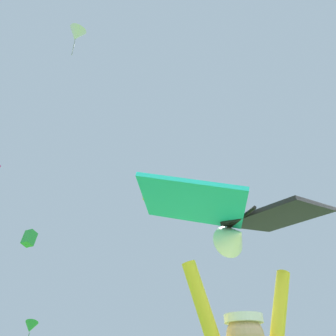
# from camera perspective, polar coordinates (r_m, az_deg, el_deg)

# --- Properties ---
(held_stunt_kite) EXTENTS (1.59, 0.84, 0.38)m
(held_stunt_kite) POSITION_cam_1_polar(r_m,az_deg,el_deg) (2.53, 11.36, -8.19)
(held_stunt_kite) COLOR black
(distant_kite_green_far_center) EXTENTS (0.89, 0.94, 1.02)m
(distant_kite_green_far_center) POSITION_cam_1_polar(r_m,az_deg,el_deg) (22.82, -21.99, -10.74)
(distant_kite_green_far_center) COLOR green
(distant_kite_green_overhead_distant) EXTENTS (1.37, 1.46, 2.70)m
(distant_kite_green_overhead_distant) POSITION_cam_1_polar(r_m,az_deg,el_deg) (34.55, -21.84, -23.27)
(distant_kite_green_overhead_distant) COLOR green
(distant_kite_white_mid_right) EXTENTS (1.46, 1.58, 2.65)m
(distant_kite_white_mid_right) POSITION_cam_1_polar(r_m,az_deg,el_deg) (25.32, -14.96, 20.59)
(distant_kite_white_mid_right) COLOR white
(distant_kite_yellow_high_right) EXTENTS (0.93, 1.22, 1.49)m
(distant_kite_yellow_high_right) POSITION_cam_1_polar(r_m,az_deg,el_deg) (34.26, -3.51, -4.10)
(distant_kite_yellow_high_right) COLOR yellow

